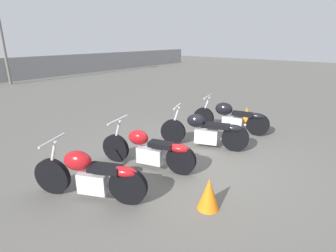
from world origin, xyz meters
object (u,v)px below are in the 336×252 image
Objects in this scene: motorcycle_slot_2 at (205,131)px; traffic_cone_near at (246,114)px; motorcycle_slot_0 at (90,175)px; motorcycle_slot_1 at (149,149)px; motorcycle_slot_3 at (231,117)px; traffic_cone_far at (209,194)px.

motorcycle_slot_2 is 4.29× the size of traffic_cone_near.
motorcycle_slot_0 reaches higher than motorcycle_slot_1.
motorcycle_slot_0 reaches higher than motorcycle_slot_3.
traffic_cone_far is (0.97, -1.65, -0.17)m from motorcycle_slot_0.
traffic_cone_near is at bearing -28.26° from motorcycle_slot_0.
motorcycle_slot_3 is at bearing -178.80° from traffic_cone_near.
motorcycle_slot_1 is 1.67m from motorcycle_slot_2.
motorcycle_slot_0 is at bearing 177.27° from traffic_cone_near.
motorcycle_slot_2 is 1.45m from motorcycle_slot_3.
motorcycle_slot_3 is at bearing -21.44° from motorcycle_slot_1.
motorcycle_slot_0 is 0.90× the size of motorcycle_slot_1.
motorcycle_slot_3 reaches higher than motorcycle_slot_1.
motorcycle_slot_1 is 1.71m from traffic_cone_far.
motorcycle_slot_2 is (1.64, -0.33, 0.02)m from motorcycle_slot_1.
motorcycle_slot_3 reaches higher than traffic_cone_far.
motorcycle_slot_0 is 1.40m from motorcycle_slot_1.
traffic_cone_far is (-2.07, -1.32, -0.16)m from motorcycle_slot_2.
motorcycle_slot_1 is 1.00× the size of motorcycle_slot_2.
motorcycle_slot_2 reaches higher than motorcycle_slot_1.
motorcycle_slot_1 reaches higher than traffic_cone_far.
traffic_cone_far is at bearing -85.13° from motorcycle_slot_0.
traffic_cone_far is (-3.52, -1.36, -0.17)m from motorcycle_slot_3.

